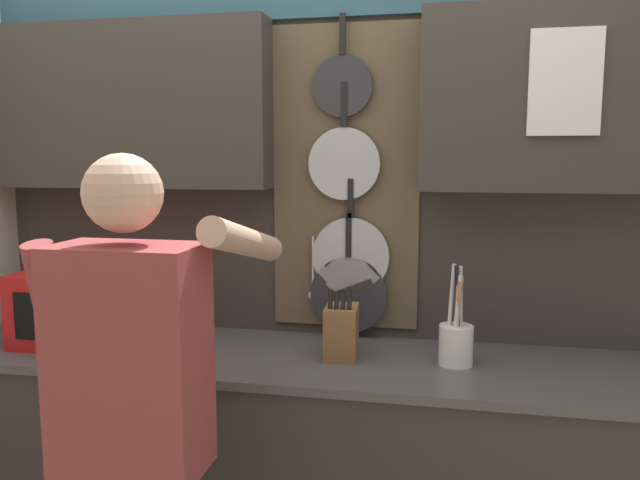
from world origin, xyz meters
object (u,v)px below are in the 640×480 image
object	(u,v)px
knife_block	(341,331)
utensil_crock	(456,339)
person	(134,407)
microwave	(90,306)

from	to	relation	value
knife_block	utensil_crock	bearing A→B (deg)	0.13
utensil_crock	person	size ratio (longest dim) A/B	0.21
person	knife_block	bearing A→B (deg)	55.06
person	utensil_crock	bearing A→B (deg)	37.41
microwave	knife_block	distance (m)	0.96
utensil_crock	knife_block	bearing A→B (deg)	-179.87
knife_block	person	world-z (taller)	person
knife_block	utensil_crock	xyz separation A→B (m)	(0.39, 0.00, -0.01)
microwave	person	bearing A→B (deg)	-51.13
knife_block	utensil_crock	size ratio (longest dim) A/B	0.75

